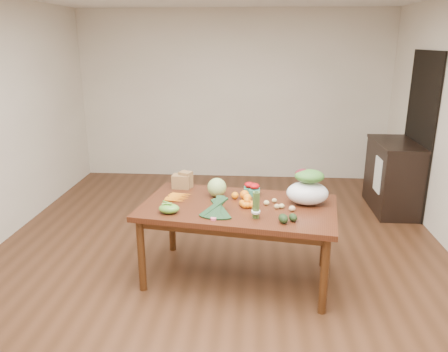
# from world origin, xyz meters

# --- Properties ---
(floor) EXTENTS (6.00, 6.00, 0.00)m
(floor) POSITION_xyz_m (0.00, 0.00, 0.00)
(floor) COLOR #502E1B
(floor) RESTS_ON ground
(room_walls) EXTENTS (5.02, 6.02, 2.70)m
(room_walls) POSITION_xyz_m (0.00, 0.00, 1.35)
(room_walls) COLOR silver
(room_walls) RESTS_ON floor
(dining_table) EXTENTS (1.91, 1.25, 0.75)m
(dining_table) POSITION_xyz_m (0.22, -0.34, 0.38)
(dining_table) COLOR #441F10
(dining_table) RESTS_ON floor
(doorway_dark) EXTENTS (0.02, 1.00, 2.10)m
(doorway_dark) POSITION_xyz_m (2.48, 1.60, 1.05)
(doorway_dark) COLOR black
(doorway_dark) RESTS_ON floor
(cabinet) EXTENTS (0.52, 1.02, 0.94)m
(cabinet) POSITION_xyz_m (2.22, 1.61, 0.47)
(cabinet) COLOR black
(cabinet) RESTS_ON floor
(dish_towel) EXTENTS (0.02, 0.28, 0.45)m
(dish_towel) POSITION_xyz_m (1.96, 1.40, 0.55)
(dish_towel) COLOR white
(dish_towel) RESTS_ON cabinet
(paper_bag) EXTENTS (0.27, 0.23, 0.17)m
(paper_bag) POSITION_xyz_m (-0.39, 0.12, 0.84)
(paper_bag) COLOR olive
(paper_bag) RESTS_ON dining_table
(cabbage) EXTENTS (0.19, 0.19, 0.19)m
(cabbage) POSITION_xyz_m (0.00, -0.11, 0.84)
(cabbage) COLOR #9DC370
(cabbage) RESTS_ON dining_table
(strawberry_basket_a) EXTENTS (0.12, 0.12, 0.09)m
(strawberry_basket_a) POSITION_xyz_m (0.32, -0.01, 0.80)
(strawberry_basket_a) COLOR #AD0B11
(strawberry_basket_a) RESTS_ON dining_table
(strawberry_basket_b) EXTENTS (0.12, 0.12, 0.10)m
(strawberry_basket_b) POSITION_xyz_m (0.37, -0.05, 0.80)
(strawberry_basket_b) COLOR red
(strawberry_basket_b) RESTS_ON dining_table
(orange_a) EXTENTS (0.07, 0.07, 0.07)m
(orange_a) POSITION_xyz_m (0.18, -0.17, 0.78)
(orange_a) COLOR orange
(orange_a) RESTS_ON dining_table
(orange_b) EXTENTS (0.09, 0.09, 0.09)m
(orange_b) POSITION_xyz_m (0.28, -0.17, 0.79)
(orange_b) COLOR #FE9F0F
(orange_b) RESTS_ON dining_table
(orange_c) EXTENTS (0.08, 0.08, 0.08)m
(orange_c) POSITION_xyz_m (0.30, -0.24, 0.79)
(orange_c) COLOR orange
(orange_c) RESTS_ON dining_table
(mandarin_cluster) EXTENTS (0.21, 0.21, 0.09)m
(mandarin_cluster) POSITION_xyz_m (0.30, -0.38, 0.80)
(mandarin_cluster) COLOR orange
(mandarin_cluster) RESTS_ON dining_table
(carrots) EXTENTS (0.25, 0.27, 0.03)m
(carrots) POSITION_xyz_m (-0.36, -0.20, 0.76)
(carrots) COLOR orange
(carrots) RESTS_ON dining_table
(snap_pea_bag) EXTENTS (0.18, 0.14, 0.08)m
(snap_pea_bag) POSITION_xyz_m (-0.38, -0.57, 0.79)
(snap_pea_bag) COLOR #5B9131
(snap_pea_bag) RESTS_ON dining_table
(kale_bunch) EXTENTS (0.38, 0.44, 0.16)m
(kale_bunch) POSITION_xyz_m (0.04, -0.60, 0.83)
(kale_bunch) COLOR #16311E
(kale_bunch) RESTS_ON dining_table
(asparagus_bundle) EXTENTS (0.10, 0.13, 0.26)m
(asparagus_bundle) POSITION_xyz_m (0.38, -0.64, 0.88)
(asparagus_bundle) COLOR #557736
(asparagus_bundle) RESTS_ON dining_table
(potato_a) EXTENTS (0.05, 0.05, 0.05)m
(potato_a) POSITION_xyz_m (0.48, -0.32, 0.77)
(potato_a) COLOR #CFC277
(potato_a) RESTS_ON dining_table
(potato_b) EXTENTS (0.05, 0.05, 0.04)m
(potato_b) POSITION_xyz_m (0.58, -0.40, 0.77)
(potato_b) COLOR tan
(potato_b) RESTS_ON dining_table
(potato_c) EXTENTS (0.05, 0.05, 0.04)m
(potato_c) POSITION_xyz_m (0.62, -0.39, 0.77)
(potato_c) COLOR #D8C87D
(potato_c) RESTS_ON dining_table
(potato_d) EXTENTS (0.05, 0.04, 0.04)m
(potato_d) POSITION_xyz_m (0.56, -0.24, 0.77)
(potato_d) COLOR tan
(potato_d) RESTS_ON dining_table
(potato_e) EXTENTS (0.06, 0.05, 0.05)m
(potato_e) POSITION_xyz_m (0.71, -0.45, 0.78)
(potato_e) COLOR tan
(potato_e) RESTS_ON dining_table
(avocado_a) EXTENTS (0.11, 0.13, 0.08)m
(avocado_a) POSITION_xyz_m (0.61, -0.72, 0.79)
(avocado_a) COLOR black
(avocado_a) RESTS_ON dining_table
(avocado_b) EXTENTS (0.09, 0.11, 0.07)m
(avocado_b) POSITION_xyz_m (0.70, -0.68, 0.78)
(avocado_b) COLOR black
(avocado_b) RESTS_ON dining_table
(salad_bag) EXTENTS (0.43, 0.35, 0.30)m
(salad_bag) POSITION_xyz_m (0.86, -0.26, 0.90)
(salad_bag) COLOR white
(salad_bag) RESTS_ON dining_table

